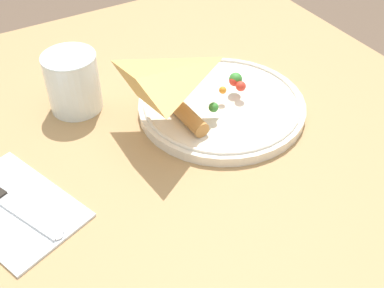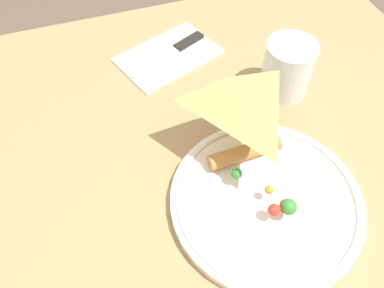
{
  "view_description": "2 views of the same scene",
  "coord_description": "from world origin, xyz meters",
  "px_view_note": "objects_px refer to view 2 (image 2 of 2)",
  "views": [
    {
      "loc": [
        0.38,
        -0.27,
        1.2
      ],
      "look_at": [
        -0.06,
        -0.02,
        0.75
      ],
      "focal_mm": 45.0,
      "sensor_mm": 36.0,
      "label": 1
    },
    {
      "loc": [
        0.04,
        0.29,
        1.2
      ],
      "look_at": [
        -0.07,
        -0.04,
        0.74
      ],
      "focal_mm": 35.0,
      "sensor_mm": 36.0,
      "label": 2
    }
  ],
  "objects_px": {
    "dining_table": "(161,212)",
    "plate_pizza": "(266,197)",
    "butter_knife": "(171,52)",
    "napkin_folded": "(168,56)",
    "milk_glass": "(287,70)"
  },
  "relations": [
    {
      "from": "plate_pizza",
      "to": "butter_knife",
      "type": "distance_m",
      "value": 0.35
    },
    {
      "from": "dining_table",
      "to": "butter_knife",
      "type": "bearing_deg",
      "value": -111.05
    },
    {
      "from": "dining_table",
      "to": "milk_glass",
      "type": "height_order",
      "value": "milk_glass"
    },
    {
      "from": "plate_pizza",
      "to": "milk_glass",
      "type": "distance_m",
      "value": 0.24
    },
    {
      "from": "plate_pizza",
      "to": "napkin_folded",
      "type": "relative_size",
      "value": 1.25
    },
    {
      "from": "plate_pizza",
      "to": "napkin_folded",
      "type": "xyz_separation_m",
      "value": [
        0.04,
        -0.35,
        -0.01
      ]
    },
    {
      "from": "dining_table",
      "to": "milk_glass",
      "type": "xyz_separation_m",
      "value": [
        -0.26,
        -0.12,
        0.14
      ]
    },
    {
      "from": "dining_table",
      "to": "plate_pizza",
      "type": "xyz_separation_m",
      "value": [
        -0.14,
        0.08,
        0.11
      ]
    },
    {
      "from": "plate_pizza",
      "to": "milk_glass",
      "type": "relative_size",
      "value": 2.8
    },
    {
      "from": "napkin_folded",
      "to": "milk_glass",
      "type": "bearing_deg",
      "value": 138.25
    },
    {
      "from": "napkin_folded",
      "to": "butter_knife",
      "type": "bearing_deg",
      "value": -155.32
    },
    {
      "from": "dining_table",
      "to": "butter_knife",
      "type": "xyz_separation_m",
      "value": [
        -0.1,
        -0.27,
        0.1
      ]
    },
    {
      "from": "plate_pizza",
      "to": "milk_glass",
      "type": "height_order",
      "value": "milk_glass"
    },
    {
      "from": "dining_table",
      "to": "napkin_folded",
      "type": "bearing_deg",
      "value": -109.88
    },
    {
      "from": "butter_knife",
      "to": "dining_table",
      "type": "bearing_deg",
      "value": 44.27
    }
  ]
}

